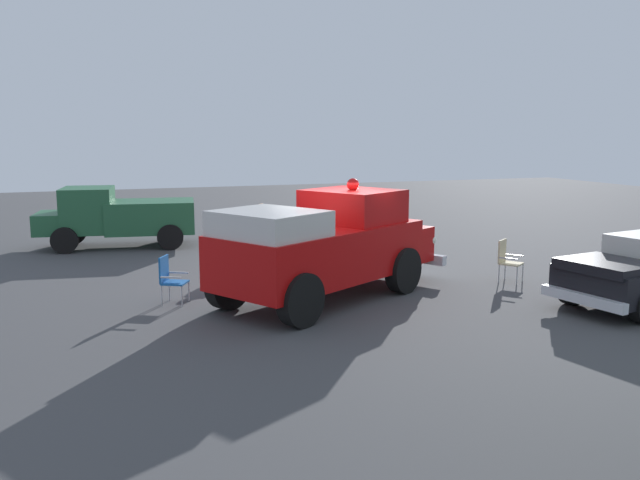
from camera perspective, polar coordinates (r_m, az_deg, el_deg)
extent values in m
plane|color=#424244|center=(15.21, 1.12, -4.49)|extent=(60.00, 60.00, 0.00)
cylinder|color=black|center=(16.32, 1.26, -1.68)|extent=(1.06, 0.80, 1.04)
cylinder|color=black|center=(15.17, 7.17, -2.59)|extent=(1.06, 0.80, 1.04)
cylinder|color=black|center=(13.82, -7.88, -3.78)|extent=(1.06, 0.80, 1.04)
cylinder|color=black|center=(12.45, -1.66, -5.15)|extent=(1.06, 0.80, 1.04)
cube|color=#B70C0C|center=(14.27, 0.00, -1.11)|extent=(5.29, 4.27, 1.10)
cube|color=#B70C0C|center=(16.54, 6.36, -0.18)|extent=(1.66, 1.97, 0.84)
cube|color=#B70C0C|center=(15.03, 2.82, 2.88)|extent=(2.42, 2.50, 0.76)
cube|color=silver|center=(13.01, -4.39, 1.20)|extent=(2.45, 2.55, 0.60)
cube|color=silver|center=(16.91, 7.21, 0.01)|extent=(0.83, 1.31, 0.64)
cube|color=silver|center=(17.07, 7.36, -1.34)|extent=(1.30, 2.04, 0.24)
sphere|color=white|center=(17.33, 5.05, 0.54)|extent=(0.36, 0.36, 0.26)
sphere|color=white|center=(16.50, 9.49, 0.01)|extent=(0.36, 0.36, 0.26)
sphere|color=red|center=(14.98, 2.84, 4.78)|extent=(0.38, 0.38, 0.28)
cylinder|color=black|center=(15.05, 20.82, -3.93)|extent=(0.72, 0.38, 0.68)
cube|color=black|center=(14.44, 23.50, -2.04)|extent=(1.68, 1.87, 0.20)
cube|color=silver|center=(13.99, 21.57, -4.70)|extent=(0.51, 1.90, 0.20)
cylinder|color=black|center=(21.36, -21.05, -0.02)|extent=(0.83, 0.39, 0.80)
cylinder|color=black|center=(23.08, -20.35, 0.67)|extent=(0.83, 0.39, 0.80)
cylinder|color=black|center=(21.07, -12.71, 0.26)|extent=(0.83, 0.39, 0.80)
cylinder|color=black|center=(22.81, -12.64, 0.94)|extent=(0.83, 0.39, 0.80)
cube|color=#235B38|center=(21.88, -14.29, 1.98)|extent=(2.95, 2.27, 1.00)
cube|color=#235B38|center=(22.03, -19.26, 2.45)|extent=(1.74, 2.00, 1.40)
cube|color=#235B38|center=(22.25, -22.02, 1.37)|extent=(1.14, 1.81, 0.64)
cylinder|color=#B7BABF|center=(14.64, -11.17, -4.34)|extent=(0.04, 0.04, 0.44)
cylinder|color=#B7BABF|center=(14.24, -11.75, -4.75)|extent=(0.04, 0.04, 0.44)
cylinder|color=#B7BABF|center=(14.79, -12.79, -4.26)|extent=(0.04, 0.04, 0.44)
cylinder|color=#B7BABF|center=(14.39, -13.41, -4.66)|extent=(0.04, 0.04, 0.44)
cube|color=#1959A5|center=(14.46, -12.31, -3.59)|extent=(0.65, 0.65, 0.04)
cube|color=#1959A5|center=(14.48, -13.24, -2.45)|extent=(0.26, 0.44, 0.56)
cube|color=#B7BABF|center=(14.64, -12.01, -2.76)|extent=(0.41, 0.24, 0.03)
cube|color=#B7BABF|center=(14.20, -12.67, -3.15)|extent=(0.41, 0.24, 0.03)
cylinder|color=#B7BABF|center=(16.99, 16.98, -2.68)|extent=(0.04, 0.04, 0.44)
cylinder|color=#B7BABF|center=(16.57, 16.53, -2.95)|extent=(0.04, 0.04, 0.44)
cylinder|color=#B7BABF|center=(17.12, 15.58, -2.53)|extent=(0.04, 0.04, 0.44)
cylinder|color=#B7BABF|center=(16.71, 15.09, -2.79)|extent=(0.04, 0.04, 0.44)
cube|color=beige|center=(16.80, 16.08, -1.95)|extent=(0.67, 0.67, 0.04)
cube|color=beige|center=(16.82, 15.35, -0.92)|extent=(0.41, 0.31, 0.56)
cube|color=#B7BABF|center=(16.99, 16.36, -1.27)|extent=(0.29, 0.38, 0.03)
cube|color=#B7BABF|center=(16.54, 15.85, -1.53)|extent=(0.29, 0.38, 0.03)
cylinder|color=#2D334C|center=(18.45, -4.76, -0.68)|extent=(0.20, 0.20, 0.88)
cylinder|color=#2D334C|center=(18.61, -5.20, -0.60)|extent=(0.20, 0.20, 0.88)
cube|color=silver|center=(18.42, -5.01, 1.56)|extent=(0.41, 0.49, 0.56)
cylinder|color=silver|center=(18.22, -4.47, 1.30)|extent=(0.13, 0.13, 0.60)
cylinder|color=silver|center=(18.64, -5.54, 1.46)|extent=(0.13, 0.13, 0.60)
sphere|color=tan|center=(18.37, -5.03, 2.80)|extent=(0.31, 0.31, 0.23)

